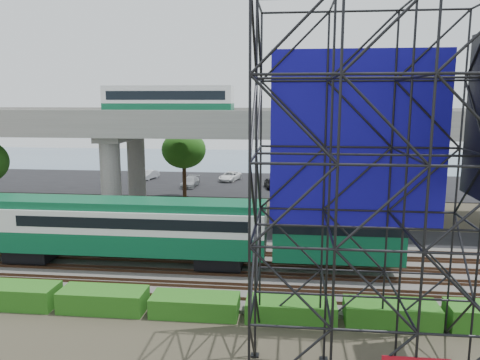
# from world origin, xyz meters

# --- Properties ---
(ground) EXTENTS (140.00, 140.00, 0.00)m
(ground) POSITION_xyz_m (0.00, 0.00, 0.00)
(ground) COLOR #474233
(ground) RESTS_ON ground
(ballast_bed) EXTENTS (90.00, 12.00, 0.20)m
(ballast_bed) POSITION_xyz_m (0.00, 2.00, 0.10)
(ballast_bed) COLOR slate
(ballast_bed) RESTS_ON ground
(service_road) EXTENTS (90.00, 5.00, 0.08)m
(service_road) POSITION_xyz_m (0.00, 10.50, 0.04)
(service_road) COLOR black
(service_road) RESTS_ON ground
(parking_lot) EXTENTS (90.00, 18.00, 0.08)m
(parking_lot) POSITION_xyz_m (0.00, 34.00, 0.04)
(parking_lot) COLOR black
(parking_lot) RESTS_ON ground
(harbor_water) EXTENTS (140.00, 40.00, 0.03)m
(harbor_water) POSITION_xyz_m (0.00, 56.00, 0.01)
(harbor_water) COLOR slate
(harbor_water) RESTS_ON ground
(rail_tracks) EXTENTS (90.00, 9.52, 0.16)m
(rail_tracks) POSITION_xyz_m (0.00, 2.00, 0.28)
(rail_tracks) COLOR #472D1E
(rail_tracks) RESTS_ON ballast_bed
(commuter_train) EXTENTS (29.30, 3.06, 4.30)m
(commuter_train) POSITION_xyz_m (-3.03, 2.00, 2.88)
(commuter_train) COLOR black
(commuter_train) RESTS_ON rail_tracks
(overpass) EXTENTS (80.00, 12.00, 12.40)m
(overpass) POSITION_xyz_m (-0.40, 16.00, 8.21)
(overpass) COLOR #9E9B93
(overpass) RESTS_ON ground
(scaffold_tower) EXTENTS (9.36, 6.36, 15.00)m
(scaffold_tower) POSITION_xyz_m (8.95, -7.98, 7.47)
(scaffold_tower) COLOR black
(scaffold_tower) RESTS_ON ground
(hedge_strip) EXTENTS (34.60, 1.80, 1.20)m
(hedge_strip) POSITION_xyz_m (1.01, -4.30, 0.56)
(hedge_strip) COLOR #1C5613
(hedge_strip) RESTS_ON ground
(trees) EXTENTS (40.94, 16.94, 7.69)m
(trees) POSITION_xyz_m (-4.67, 16.17, 5.57)
(trees) COLOR #382314
(trees) RESTS_ON ground
(suv) EXTENTS (5.23, 3.85, 1.32)m
(suv) POSITION_xyz_m (-11.49, 11.49, 0.74)
(suv) COLOR black
(suv) RESTS_ON service_road
(parked_cars) EXTENTS (38.05, 9.56, 1.29)m
(parked_cars) POSITION_xyz_m (0.35, 33.55, 0.69)
(parked_cars) COLOR #B8B8B8
(parked_cars) RESTS_ON parking_lot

